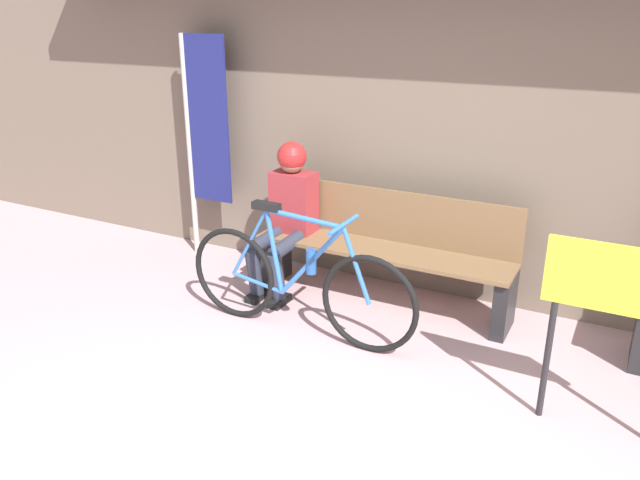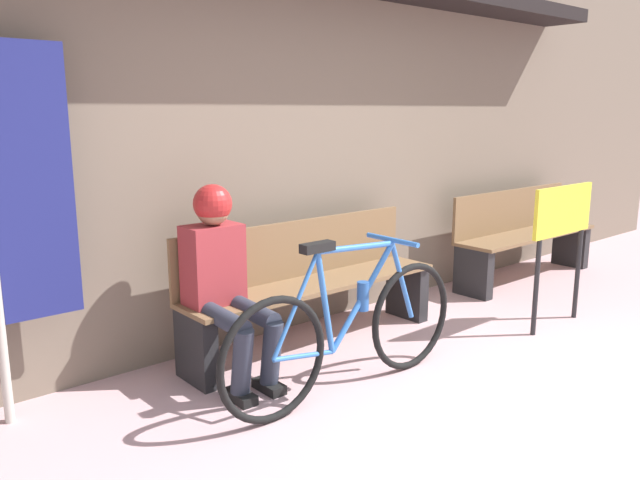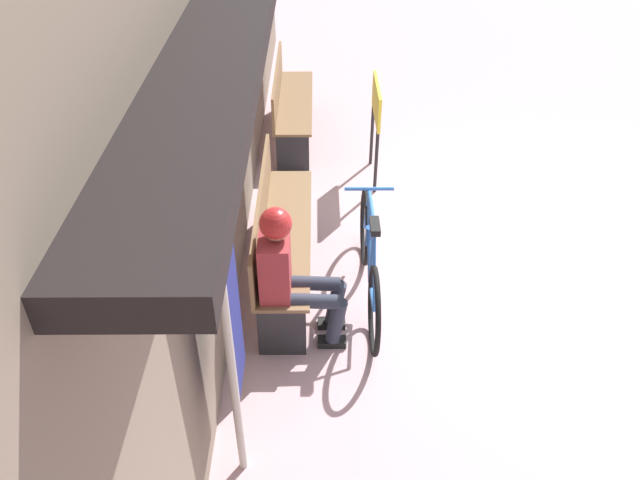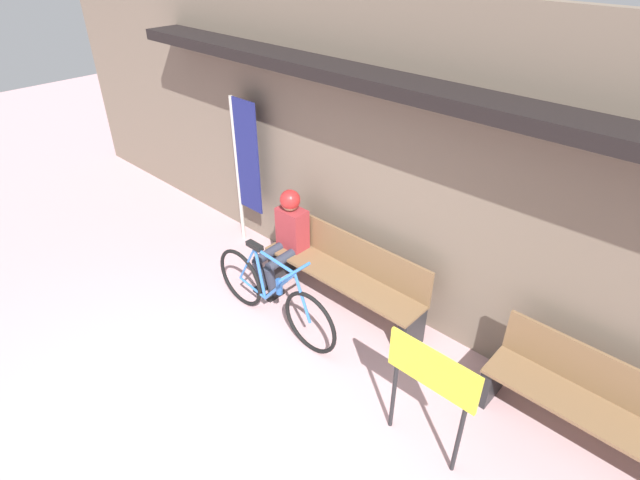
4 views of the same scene
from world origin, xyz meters
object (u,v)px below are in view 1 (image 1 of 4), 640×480
at_px(person_seated, 287,207).
at_px(signboard, 620,299).
at_px(banner_pole, 203,129).
at_px(park_bench_near, 384,251).
at_px(bicycle, 298,283).

height_order(person_seated, signboard, person_seated).
height_order(person_seated, banner_pole, banner_pole).
bearing_deg(banner_pole, person_seated, -15.33).
bearing_deg(park_bench_near, bicycle, -113.92).
distance_m(park_bench_near, banner_pole, 1.93).
relative_size(bicycle, banner_pole, 0.90).
bearing_deg(bicycle, person_seated, 125.76).
xyz_separation_m(park_bench_near, signboard, (1.64, -0.93, 0.37)).
bearing_deg(person_seated, banner_pole, 164.67).
bearing_deg(banner_pole, park_bench_near, -4.82).
height_order(park_bench_near, signboard, signboard).
xyz_separation_m(park_bench_near, bicycle, (-0.33, -0.74, -0.04)).
height_order(park_bench_near, bicycle, bicycle).
distance_m(park_bench_near, person_seated, 0.83).
height_order(banner_pole, signboard, banner_pole).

